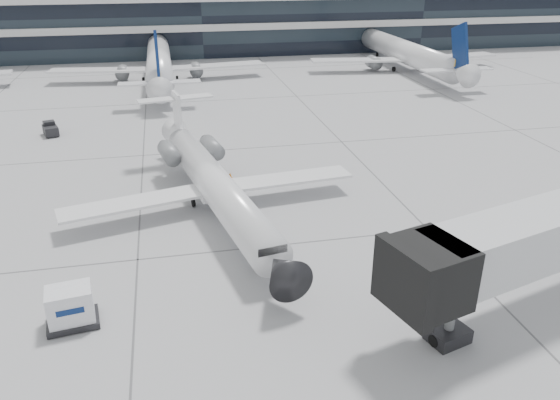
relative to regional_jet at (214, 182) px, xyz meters
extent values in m
plane|color=gray|center=(4.41, -6.59, -2.21)|extent=(220.00, 220.00, 0.00)
cube|color=black|center=(4.41, 75.41, 2.79)|extent=(170.00, 22.00, 10.00)
cylinder|color=white|center=(0.15, -0.80, -0.07)|extent=(6.58, 22.43, 2.51)
cone|color=black|center=(2.44, -13.07, -0.07)|extent=(2.95, 3.03, 2.51)
cone|color=white|center=(-2.18, 11.65, 0.21)|extent=(2.90, 3.37, 2.39)
cube|color=white|center=(-5.97, -1.00, -0.72)|extent=(10.52, 4.92, 0.20)
cube|color=white|center=(5.93, 1.23, -0.72)|extent=(10.45, 3.58, 0.20)
cylinder|color=slate|center=(-3.08, 6.37, 0.30)|extent=(1.95, 3.37, 1.40)
cylinder|color=slate|center=(0.58, 7.05, 0.30)|extent=(1.95, 3.37, 1.40)
cube|color=white|center=(-2.07, 11.10, 2.17)|extent=(0.70, 2.43, 4.19)
cube|color=white|center=(-2.14, 11.47, 3.66)|extent=(6.86, 2.70, 0.15)
cylinder|color=black|center=(1.77, -9.50, -1.95)|extent=(0.26, 0.54, 0.52)
cylinder|color=black|center=(-1.57, 0.77, -1.91)|extent=(0.33, 0.63, 0.60)
cylinder|color=black|center=(1.18, 1.29, -1.91)|extent=(0.33, 0.63, 0.60)
cube|color=silver|center=(15.62, -16.32, 2.42)|extent=(15.33, 7.10, 2.80)
cube|color=black|center=(8.17, -18.48, 2.32)|extent=(3.65, 4.09, 3.02)
cylinder|color=slate|center=(9.93, -17.97, -0.70)|extent=(0.47, 0.47, 3.02)
cube|color=black|center=(9.93, -17.97, -1.83)|extent=(2.28, 1.99, 0.75)
cube|color=black|center=(-8.70, -12.68, -2.01)|extent=(2.86, 2.29, 0.32)
cube|color=white|center=(-8.70, -12.68, -0.94)|extent=(2.49, 2.01, 1.81)
cone|color=orange|center=(1.91, 5.87, -1.93)|extent=(0.36, 0.36, 0.56)
cube|color=orange|center=(1.91, 5.87, -2.20)|extent=(0.46, 0.46, 0.03)
cube|color=black|center=(-15.30, 21.93, -1.64)|extent=(1.99, 2.58, 0.93)
cube|color=black|center=(-15.47, 22.42, -1.02)|extent=(1.37, 1.24, 0.52)
cylinder|color=black|center=(-16.10, 22.53, -1.98)|extent=(0.32, 0.49, 0.45)
cylinder|color=black|center=(-15.03, 22.89, -1.98)|extent=(0.32, 0.49, 0.45)
cylinder|color=black|center=(-15.58, 20.96, -1.98)|extent=(0.32, 0.49, 0.45)
cylinder|color=black|center=(-14.50, 21.32, -1.98)|extent=(0.32, 0.49, 0.45)
camera|label=1|loc=(-2.88, -37.86, 15.67)|focal=35.00mm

